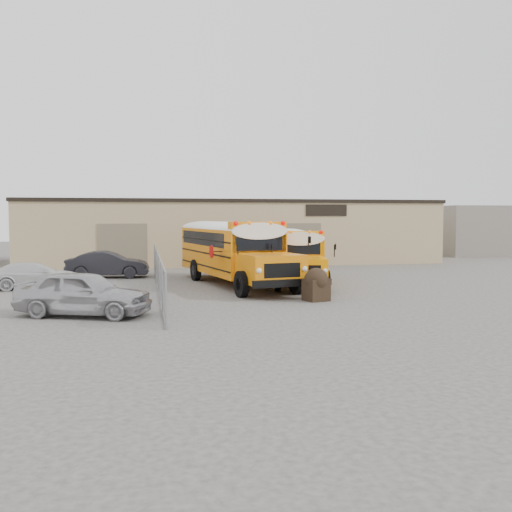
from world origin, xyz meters
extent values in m
plane|color=#464340|center=(0.00, 0.00, 0.00)|extent=(120.00, 120.00, 0.00)
cube|color=tan|center=(0.00, 20.00, 2.25)|extent=(30.00, 10.00, 4.50)
cube|color=black|center=(0.00, 20.00, 4.55)|extent=(30.20, 10.20, 0.25)
cube|color=black|center=(6.00, 14.98, 3.90)|extent=(3.00, 0.08, 0.80)
cube|color=#746552|center=(-8.00, 14.98, 1.50)|extent=(3.20, 0.08, 3.00)
cube|color=#746552|center=(4.00, 14.98, 1.50)|extent=(3.20, 0.08, 3.00)
cylinder|color=gray|center=(-6.00, -6.00, 0.90)|extent=(0.07, 0.07, 1.80)
cylinder|color=gray|center=(-6.00, -3.00, 0.90)|extent=(0.07, 0.07, 1.80)
cylinder|color=gray|center=(-6.00, 0.00, 0.90)|extent=(0.07, 0.07, 1.80)
cylinder|color=gray|center=(-6.00, 3.00, 0.90)|extent=(0.07, 0.07, 1.80)
cylinder|color=gray|center=(-6.00, 6.00, 0.90)|extent=(0.07, 0.07, 1.80)
cylinder|color=gray|center=(-6.00, 9.00, 0.90)|extent=(0.07, 0.07, 1.80)
cylinder|color=gray|center=(-6.00, 12.00, 0.90)|extent=(0.07, 0.07, 1.80)
cylinder|color=gray|center=(-6.00, 3.00, 1.78)|extent=(0.05, 18.00, 0.05)
cylinder|color=gray|center=(-6.00, 3.00, 0.05)|extent=(0.05, 18.00, 0.05)
cube|color=gray|center=(-6.00, 3.00, 0.90)|extent=(0.02, 18.00, 1.70)
cube|color=gray|center=(24.00, 24.00, 2.20)|extent=(10.00, 8.00, 4.40)
cube|color=orange|center=(-3.56, 12.45, 1.70)|extent=(4.33, 8.76, 2.26)
cube|color=orange|center=(-2.51, 7.15, 1.21)|extent=(2.85, 2.85, 1.27)
cube|color=black|center=(-2.75, 8.36, 2.34)|extent=(2.23, 0.50, 0.83)
cube|color=white|center=(-3.56, 12.45, 3.00)|extent=(4.34, 8.84, 0.44)
cube|color=orange|center=(-2.80, 8.61, 3.03)|extent=(2.76, 1.06, 0.40)
sphere|color=#E50705|center=(-3.89, 8.14, 3.16)|extent=(0.22, 0.22, 0.22)
sphere|color=#E50705|center=(-1.62, 8.59, 3.16)|extent=(0.22, 0.22, 0.22)
sphere|color=orange|center=(-3.26, 8.26, 3.16)|extent=(0.22, 0.22, 0.22)
sphere|color=orange|center=(-2.24, 8.47, 3.16)|extent=(0.22, 0.22, 0.22)
cube|color=black|center=(-2.26, 5.88, 0.71)|extent=(2.70, 0.76, 0.31)
cube|color=black|center=(-4.38, 16.63, 0.71)|extent=(2.69, 0.74, 0.31)
cube|color=black|center=(-3.56, 12.45, 1.62)|extent=(4.34, 8.60, 0.07)
cube|color=black|center=(-3.62, 12.78, 2.34)|extent=(4.10, 7.46, 0.68)
cylinder|color=black|center=(-3.82, 7.02, 0.57)|extent=(0.52, 1.18, 1.15)
cylinder|color=black|center=(-1.25, 7.53, 0.57)|extent=(0.52, 1.18, 1.15)
cylinder|color=black|center=(-5.17, 13.84, 0.57)|extent=(0.52, 1.18, 1.15)
cylinder|color=black|center=(-2.60, 14.35, 0.57)|extent=(0.52, 1.18, 1.15)
cylinder|color=#BF0505|center=(-4.84, 9.28, 1.84)|extent=(0.15, 0.61, 0.62)
cube|color=#FF9400|center=(2.25, 11.96, 1.46)|extent=(3.53, 7.49, 1.94)
cube|color=#FF9400|center=(1.47, 7.38, 1.04)|extent=(2.40, 2.40, 1.09)
cube|color=black|center=(1.65, 8.43, 2.01)|extent=(1.92, 0.38, 0.71)
cube|color=white|center=(2.25, 11.96, 2.58)|extent=(3.55, 7.56, 0.38)
cube|color=#FF9400|center=(1.69, 8.64, 2.60)|extent=(2.37, 0.85, 0.34)
sphere|color=#E50705|center=(0.67, 8.59, 2.72)|extent=(0.19, 0.19, 0.19)
sphere|color=#E50705|center=(2.63, 8.26, 2.72)|extent=(0.19, 0.19, 0.19)
sphere|color=orange|center=(1.21, 8.50, 2.72)|extent=(0.19, 0.19, 0.19)
sphere|color=orange|center=(2.09, 8.35, 2.72)|extent=(0.19, 0.19, 0.19)
cube|color=black|center=(1.29, 6.28, 0.61)|extent=(2.32, 0.59, 0.27)
cube|color=black|center=(2.86, 15.56, 0.61)|extent=(2.32, 0.57, 0.27)
cube|color=black|center=(2.25, 11.96, 1.39)|extent=(3.55, 7.35, 0.06)
cube|color=black|center=(2.30, 12.24, 2.01)|extent=(3.37, 6.37, 0.59)
cylinder|color=black|center=(0.38, 7.67, 0.49)|extent=(0.43, 1.02, 0.98)
cylinder|color=black|center=(2.60, 7.30, 0.49)|extent=(0.43, 1.02, 0.98)
cylinder|color=black|center=(1.38, 13.56, 0.49)|extent=(0.43, 1.02, 0.98)
cylinder|color=black|center=(3.60, 13.19, 0.49)|extent=(0.43, 1.02, 0.98)
cylinder|color=#BF0505|center=(0.25, 9.80, 1.58)|extent=(0.12, 0.53, 0.53)
cube|color=black|center=(0.31, -1.06, 0.46)|extent=(1.12, 1.06, 0.91)
sphere|color=black|center=(0.31, -1.06, 0.86)|extent=(1.00, 1.00, 1.00)
imported|color=#AFAEB3|center=(-8.73, -2.90, 0.80)|extent=(5.07, 3.44, 1.60)
imported|color=silver|center=(-11.80, 5.47, 0.63)|extent=(4.58, 2.43, 1.26)
imported|color=black|center=(-8.66, 9.80, 0.75)|extent=(4.66, 1.93, 1.50)
camera|label=1|loc=(-6.65, -23.44, 3.48)|focal=40.00mm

